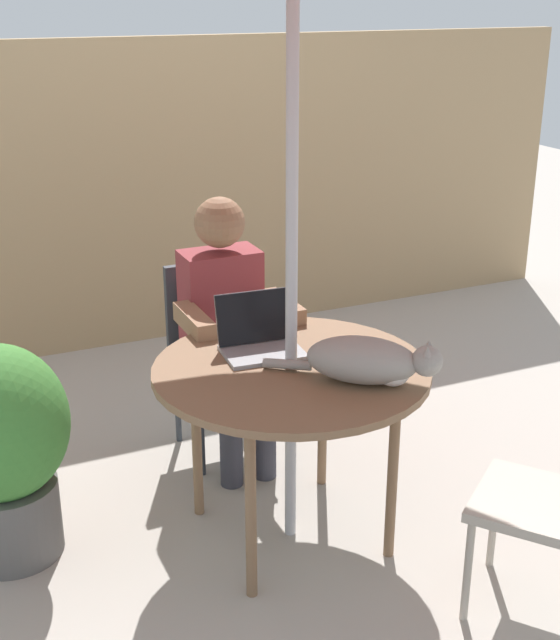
{
  "coord_description": "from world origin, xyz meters",
  "views": [
    {
      "loc": [
        -1.25,
        -2.66,
        2.05
      ],
      "look_at": [
        0.0,
        0.1,
        0.88
      ],
      "focal_mm": 48.57,
      "sensor_mm": 36.0,
      "label": 1
    }
  ],
  "objects_px": {
    "chair_occupied": "(215,343)",
    "person_seated": "(227,320)",
    "laptop": "(258,334)",
    "cat": "(369,361)",
    "patio_table": "(291,381)",
    "potted_plant_near_fence": "(1,444)"
  },
  "relations": [
    {
      "from": "patio_table",
      "to": "potted_plant_near_fence",
      "type": "relative_size",
      "value": 1.21
    },
    {
      "from": "person_seated",
      "to": "patio_table",
      "type": "bearing_deg",
      "value": -90.0
    },
    {
      "from": "chair_occupied",
      "to": "cat",
      "type": "xyz_separation_m",
      "value": [
        0.19,
        -1.06,
        0.3
      ]
    },
    {
      "from": "patio_table",
      "to": "person_seated",
      "type": "bearing_deg",
      "value": 90.0
    },
    {
      "from": "laptop",
      "to": "cat",
      "type": "distance_m",
      "value": 0.5
    },
    {
      "from": "cat",
      "to": "potted_plant_near_fence",
      "type": "relative_size",
      "value": 0.6
    },
    {
      "from": "patio_table",
      "to": "cat",
      "type": "relative_size",
      "value": 2.01
    },
    {
      "from": "person_seated",
      "to": "laptop",
      "type": "height_order",
      "value": "person_seated"
    },
    {
      "from": "patio_table",
      "to": "laptop",
      "type": "relative_size",
      "value": 3.26
    },
    {
      "from": "patio_table",
      "to": "person_seated",
      "type": "height_order",
      "value": "person_seated"
    },
    {
      "from": "cat",
      "to": "patio_table",
      "type": "bearing_deg",
      "value": 128.75
    },
    {
      "from": "laptop",
      "to": "cat",
      "type": "xyz_separation_m",
      "value": [
        0.24,
        -0.44,
        0.02
      ]
    },
    {
      "from": "patio_table",
      "to": "chair_occupied",
      "type": "relative_size",
      "value": 1.18
    },
    {
      "from": "person_seated",
      "to": "cat",
      "type": "bearing_deg",
      "value": -78.02
    },
    {
      "from": "person_seated",
      "to": "potted_plant_near_fence",
      "type": "xyz_separation_m",
      "value": [
        -1.03,
        -0.33,
        -0.21
      ]
    },
    {
      "from": "person_seated",
      "to": "cat",
      "type": "height_order",
      "value": "person_seated"
    },
    {
      "from": "laptop",
      "to": "cat",
      "type": "bearing_deg",
      "value": -61.49
    },
    {
      "from": "patio_table",
      "to": "person_seated",
      "type": "distance_m",
      "value": 0.67
    },
    {
      "from": "chair_occupied",
      "to": "person_seated",
      "type": "distance_m",
      "value": 0.23
    },
    {
      "from": "laptop",
      "to": "cat",
      "type": "relative_size",
      "value": 0.62
    },
    {
      "from": "chair_occupied",
      "to": "laptop",
      "type": "bearing_deg",
      "value": -94.33
    },
    {
      "from": "person_seated",
      "to": "potted_plant_near_fence",
      "type": "relative_size",
      "value": 1.42
    }
  ]
}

